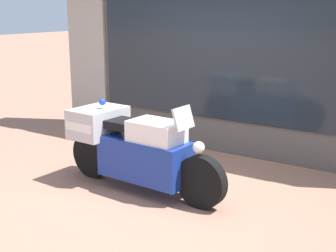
# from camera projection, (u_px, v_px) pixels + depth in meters

# --- Properties ---
(ground_plane) EXTENTS (60.00, 60.00, 0.00)m
(ground_plane) POSITION_uv_depth(u_px,v_px,m) (158.00, 187.00, 6.05)
(ground_plane) COLOR #9E6B56
(shop_building) EXTENTS (6.42, 0.55, 3.59)m
(shop_building) POSITION_uv_depth(u_px,v_px,m) (207.00, 37.00, 7.44)
(shop_building) COLOR #56514C
(shop_building) RESTS_ON ground
(window_display) EXTENTS (5.12, 0.30, 2.03)m
(window_display) POSITION_uv_depth(u_px,v_px,m) (248.00, 123.00, 7.39)
(window_display) COLOR slate
(window_display) RESTS_ON ground
(paramedic_motorcycle) EXTENTS (2.38, 0.74, 1.16)m
(paramedic_motorcycle) POSITION_uv_depth(u_px,v_px,m) (133.00, 146.00, 5.90)
(paramedic_motorcycle) COLOR black
(paramedic_motorcycle) RESTS_ON ground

